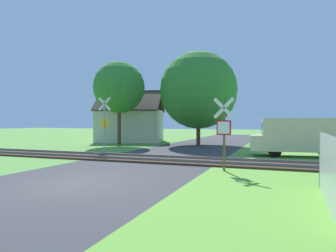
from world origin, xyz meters
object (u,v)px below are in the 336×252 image
Objects in this scene: house at (131,124)px; crossing_sign_far at (104,122)px; stop_sign_near at (224,130)px; mail_truck at (297,135)px; fence_panel at (328,171)px; tree_center at (198,90)px; tree_left at (119,87)px.

crossing_sign_far is at bearing -84.95° from house.
stop_sign_near is 0.60× the size of mail_truck.
mail_truck is (15.48, -8.86, -0.57)m from house.
stop_sign_near reaches higher than fence_panel.
crossing_sign_far reaches higher than stop_sign_near.
crossing_sign_far is at bearing -111.04° from tree_center.
stop_sign_near is at bearing -71.17° from tree_center.
mail_truck is at bearing -17.43° from tree_left.
fence_panel is (0.16, -11.03, -0.39)m from mail_truck.
mail_truck is at bearing 2.97° from fence_panel.
tree_center is 11.10m from mail_truck.
crossing_sign_far is 0.80× the size of fence_panel.
tree_left is (-11.31, 11.21, 3.43)m from stop_sign_near.
tree_left is (-6.61, -2.54, 0.25)m from tree_center.
mail_truck is at bearing 9.84° from crossing_sign_far.
tree_left is (-2.94, 7.02, 3.08)m from crossing_sign_far.
house is 1.04× the size of tree_left.
crossing_sign_far is 10.63m from tree_center.
house is at bearing 166.82° from tree_center.
tree_center is (7.72, -1.81, 3.07)m from house.
stop_sign_near is 16.29m from tree_left.
stop_sign_near is 0.67× the size of fence_panel.
tree_left reaches higher than mail_truck.
tree_center is at bearing 41.50° from mail_truck.
house is at bearing 104.25° from tree_left.
house is 0.93× the size of tree_center.
crossing_sign_far is 0.49× the size of tree_left.
tree_center is 1.12× the size of tree_left.
tree_center reaches higher than crossing_sign_far.
house is at bearing -45.81° from stop_sign_near.
house is at bearing 107.03° from crossing_sign_far.
tree_center is at bearing 21.04° from tree_left.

